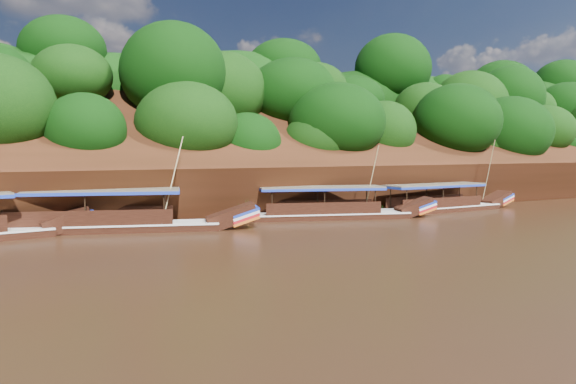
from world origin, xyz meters
The scene contains 6 objects.
ground centered at (0.00, 0.00, 0.00)m, with size 160.00×160.00×0.00m, color black.
riverbank centered at (-0.01, 22.73, 1.89)m, with size 120.00×30.06×19.40m.
boat_0 centered at (11.63, 7.10, 0.51)m, with size 13.89×2.64×6.22m.
boat_1 centered at (1.14, 7.06, 0.53)m, with size 13.51×5.88×5.70m.
boat_2 centered at (-14.33, 8.25, 0.58)m, with size 16.27×6.98×6.29m.
reeds centered at (-3.16, 9.60, 0.88)m, with size 47.64×2.43×2.17m.
Camera 1 is at (-21.40, -26.54, 4.96)m, focal length 35.00 mm.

